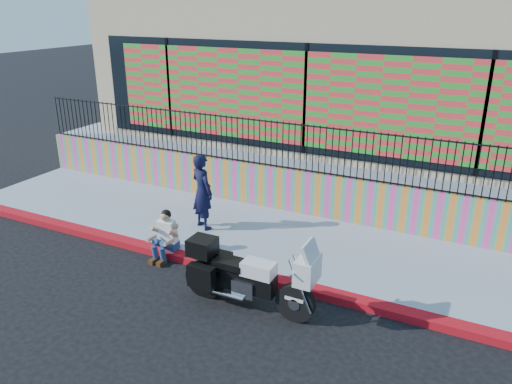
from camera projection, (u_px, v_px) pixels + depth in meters
The scene contains 10 objects.
ground at pixel (227, 272), 10.24m from camera, with size 90.00×90.00×0.00m, color black.
red_curb at pixel (227, 268), 10.21m from camera, with size 16.00×0.30×0.15m, color #B20C22.
sidewalk at pixel (262, 237), 11.59m from camera, with size 16.00×3.00×0.15m, color #929DAF.
mural_wall at pixel (290, 190), 12.70m from camera, with size 16.00×0.20×1.10m, color #FB429D.
metal_fence at pixel (291, 146), 12.29m from camera, with size 15.80×0.04×1.20m, color black, non-canonical shape.
elevated_platform at pixel (348, 145), 16.99m from camera, with size 16.00×10.00×1.25m, color #929DAF.
storefront_building at pixel (351, 67), 15.87m from camera, with size 14.00×8.06×4.00m.
police_motorcycle at pixel (246, 275), 8.85m from camera, with size 2.50×0.83×1.56m.
police_officer at pixel (202, 192), 11.59m from camera, with size 0.66×0.43×1.81m, color black.
seated_man at pixel (164, 240), 10.60m from camera, with size 0.54×0.71×1.06m.
Camera 1 is at (4.53, -7.77, 5.18)m, focal length 35.00 mm.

